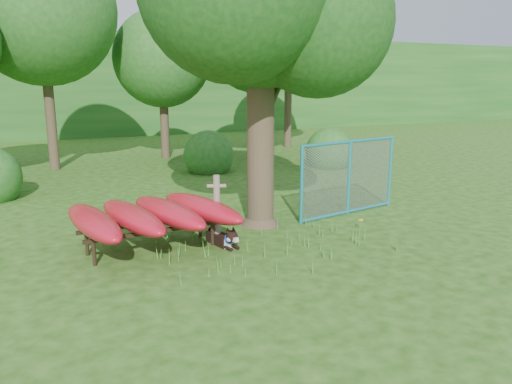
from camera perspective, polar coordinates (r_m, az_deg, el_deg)
name	(u,v)px	position (r m, az deg, el deg)	size (l,w,h in m)	color
ground	(274,258)	(9.38, 2.05, -7.54)	(80.00, 80.00, 0.00)	#1E480E
wooden_post	(217,208)	(9.99, -4.49, -1.82)	(0.38, 0.20, 1.41)	#716255
kayak_rack	(150,215)	(9.81, -11.97, -2.58)	(3.27, 2.90, 0.93)	black
husky_dog	(224,238)	(10.00, -3.72, -5.30)	(0.42, 1.03, 0.46)	black
fence_section	(349,177)	(12.40, 10.59, 1.66)	(3.10, 0.65, 3.06)	#279EB9
wildflower_clump	(361,221)	(11.32, 11.87, -3.25)	(0.11, 0.11, 0.24)	#3F852B
bg_tree_b	(41,11)	(19.99, -23.34, 18.47)	(5.20, 5.20, 8.22)	#3D3021
bg_tree_c	(162,59)	(21.57, -10.70, 14.73)	(4.00, 4.00, 6.12)	#3D3021
bg_tree_d	(260,33)	(20.97, 0.42, 17.68)	(4.80, 4.80, 7.50)	#3D3021
bg_tree_e	(289,38)	(25.01, 3.78, 17.17)	(4.60, 4.60, 7.55)	#3D3021
shrub_right	(329,167)	(19.29, 8.31, 2.83)	(1.80, 1.80, 1.80)	#1F591C
shrub_mid	(209,172)	(18.17, -5.40, 2.31)	(1.80, 1.80, 1.80)	#1F591C
wooded_hillside	(82,84)	(36.05, -19.25, 11.56)	(80.00, 12.00, 6.00)	#1F591C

